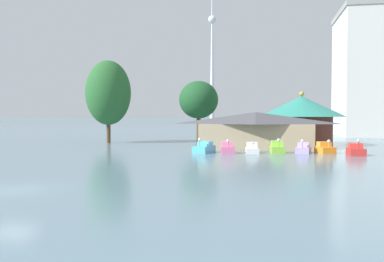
# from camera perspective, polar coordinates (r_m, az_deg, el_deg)

# --- Properties ---
(ground_plane) EXTENTS (2000.00, 2000.00, 0.00)m
(ground_plane) POSITION_cam_1_polar(r_m,az_deg,el_deg) (25.92, -23.41, -7.56)
(ground_plane) COLOR slate
(pedal_boat_cyan) EXTENTS (2.46, 3.11, 1.76)m
(pedal_boat_cyan) POSITION_cam_1_polar(r_m,az_deg,el_deg) (47.38, 1.70, -2.38)
(pedal_boat_cyan) COLOR #4CB7CC
(pedal_boat_cyan) RESTS_ON ground
(pedal_boat_pink) EXTENTS (1.84, 2.50, 1.64)m
(pedal_boat_pink) POSITION_cam_1_polar(r_m,az_deg,el_deg) (46.72, 4.92, -2.43)
(pedal_boat_pink) COLOR pink
(pedal_boat_pink) RESTS_ON ground
(pedal_boat_white) EXTENTS (1.69, 3.12, 1.39)m
(pedal_boat_white) POSITION_cam_1_polar(r_m,az_deg,el_deg) (47.57, 8.32, -2.45)
(pedal_boat_white) COLOR white
(pedal_boat_white) RESTS_ON ground
(pedal_boat_lime) EXTENTS (1.75, 2.42, 1.72)m
(pedal_boat_lime) POSITION_cam_1_polar(r_m,az_deg,el_deg) (48.00, 11.73, -2.32)
(pedal_boat_lime) COLOR #8CCC3F
(pedal_boat_lime) RESTS_ON ground
(pedal_boat_lavender) EXTENTS (1.98, 2.59, 1.61)m
(pedal_boat_lavender) POSITION_cam_1_polar(r_m,az_deg,el_deg) (48.68, 15.17, -2.38)
(pedal_boat_lavender) COLOR #B299D8
(pedal_boat_lavender) RESTS_ON ground
(pedal_boat_orange) EXTENTS (2.23, 2.69, 1.60)m
(pedal_boat_orange) POSITION_cam_1_polar(r_m,az_deg,el_deg) (49.21, 17.91, -2.33)
(pedal_boat_orange) COLOR orange
(pedal_boat_orange) RESTS_ON ground
(pedal_boat_red) EXTENTS (1.67, 2.47, 1.79)m
(pedal_boat_red) POSITION_cam_1_polar(r_m,az_deg,el_deg) (47.64, 21.74, -2.52)
(pedal_boat_red) COLOR red
(pedal_boat_red) RESTS_ON ground
(boathouse) EXTENTS (15.40, 5.93, 4.72)m
(boathouse) POSITION_cam_1_polar(r_m,az_deg,el_deg) (53.81, 8.83, 0.21)
(boathouse) COLOR tan
(boathouse) RESTS_ON ground
(green_roof_pavilion) EXTENTS (12.35, 12.35, 7.76)m
(green_roof_pavilion) POSITION_cam_1_polar(r_m,az_deg,el_deg) (61.65, 14.91, 1.96)
(green_roof_pavilion) COLOR brown
(green_roof_pavilion) RESTS_ON ground
(shoreline_tree_tall_left) EXTENTS (6.99, 6.99, 12.78)m
(shoreline_tree_tall_left) POSITION_cam_1_polar(r_m,az_deg,el_deg) (65.31, -11.52, 5.19)
(shoreline_tree_tall_left) COLOR brown
(shoreline_tree_tall_left) RESTS_ON ground
(shoreline_tree_mid) EXTENTS (6.27, 6.27, 9.80)m
(shoreline_tree_mid) POSITION_cam_1_polar(r_m,az_deg,el_deg) (66.15, 0.93, 4.32)
(shoreline_tree_mid) COLOR brown
(shoreline_tree_mid) RESTS_ON ground
(distant_broadcast_tower) EXTENTS (6.50, 6.50, 151.71)m
(distant_broadcast_tower) POSITION_cam_1_polar(r_m,az_deg,el_deg) (345.49, 2.80, 12.61)
(distant_broadcast_tower) COLOR silver
(distant_broadcast_tower) RESTS_ON ground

